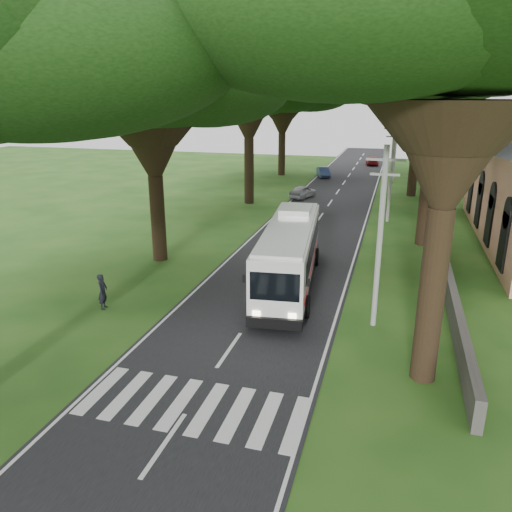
{
  "coord_description": "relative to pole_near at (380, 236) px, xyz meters",
  "views": [
    {
      "loc": [
        6.0,
        -15.16,
        9.93
      ],
      "look_at": [
        -0.5,
        7.74,
        2.2
      ],
      "focal_mm": 35.0,
      "sensor_mm": 36.0,
      "label": 1
    }
  ],
  "objects": [
    {
      "name": "ground",
      "position": [
        -5.5,
        -6.0,
        -4.18
      ],
      "size": [
        140.0,
        140.0,
        0.0
      ],
      "primitive_type": "plane",
      "color": "#1D4814",
      "rests_on": "ground"
    },
    {
      "name": "road",
      "position": [
        -5.5,
        19.0,
        -4.17
      ],
      "size": [
        8.0,
        120.0,
        0.04
      ],
      "primitive_type": "cube",
      "color": "black",
      "rests_on": "ground"
    },
    {
      "name": "crosswalk",
      "position": [
        -5.5,
        -8.0,
        -4.18
      ],
      "size": [
        8.0,
        3.0,
        0.01
      ],
      "primitive_type": "cube",
      "color": "silver",
      "rests_on": "ground"
    },
    {
      "name": "property_wall",
      "position": [
        3.5,
        18.0,
        -3.58
      ],
      "size": [
        0.35,
        50.0,
        1.2
      ],
      "primitive_type": "cube",
      "color": "#383533",
      "rests_on": "ground"
    },
    {
      "name": "pole_near",
      "position": [
        0.0,
        0.0,
        0.0
      ],
      "size": [
        1.6,
        0.24,
        8.0
      ],
      "color": "gray",
      "rests_on": "ground"
    },
    {
      "name": "pole_mid",
      "position": [
        0.0,
        20.0,
        0.0
      ],
      "size": [
        1.6,
        0.24,
        8.0
      ],
      "color": "gray",
      "rests_on": "ground"
    },
    {
      "name": "pole_far",
      "position": [
        0.0,
        40.0,
        0.0
      ],
      "size": [
        1.6,
        0.24,
        8.0
      ],
      "color": "gray",
      "rests_on": "ground"
    },
    {
      "name": "tree_l_mida",
      "position": [
        -13.5,
        6.0,
        6.35
      ],
      "size": [
        12.95,
        12.95,
        13.43
      ],
      "color": "black",
      "rests_on": "ground"
    },
    {
      "name": "tree_l_midb",
      "position": [
        -13.0,
        24.0,
        8.1
      ],
      "size": [
        14.05,
        14.05,
        15.42
      ],
      "color": "black",
      "rests_on": "ground"
    },
    {
      "name": "tree_l_far",
      "position": [
        -14.0,
        42.0,
        6.33
      ],
      "size": [
        14.2,
        14.2,
        13.63
      ],
      "color": "black",
      "rests_on": "ground"
    },
    {
      "name": "tree_r_mida",
      "position": [
        2.5,
        14.0,
        8.14
      ],
      "size": [
        13.76,
        13.76,
        15.41
      ],
      "color": "black",
      "rests_on": "ground"
    },
    {
      "name": "tree_r_midb",
      "position": [
        2.0,
        32.0,
        7.71
      ],
      "size": [
        14.4,
        14.4,
        15.08
      ],
      "color": "black",
      "rests_on": "ground"
    },
    {
      "name": "tree_r_far",
      "position": [
        3.0,
        50.0,
        8.49
      ],
      "size": [
        14.3,
        14.3,
        15.85
      ],
      "color": "black",
      "rests_on": "ground"
    },
    {
      "name": "coach_bus",
      "position": [
        -4.71,
        3.77,
        -2.32
      ],
      "size": [
        3.68,
        11.91,
        3.45
      ],
      "rotation": [
        0.0,
        0.0,
        0.1
      ],
      "color": "white",
      "rests_on": "ground"
    },
    {
      "name": "distant_car_a",
      "position": [
        -8.5,
        27.65,
        -3.52
      ],
      "size": [
        2.47,
        3.95,
        1.25
      ],
      "primitive_type": "imported",
      "rotation": [
        0.0,
        0.0,
        2.85
      ],
      "color": "#999A9E",
      "rests_on": "road"
    },
    {
      "name": "distant_car_b",
      "position": [
        -8.5,
        41.59,
        -3.55
      ],
      "size": [
        2.33,
        3.86,
        1.2
      ],
      "primitive_type": "imported",
      "rotation": [
        0.0,
        0.0,
        0.31
      ],
      "color": "navy",
      "rests_on": "road"
    },
    {
      "name": "distant_car_c",
      "position": [
        -3.26,
        54.96,
        -3.54
      ],
      "size": [
        2.09,
        4.37,
        1.23
      ],
      "primitive_type": "imported",
      "rotation": [
        0.0,
        0.0,
        3.23
      ],
      "color": "maroon",
      "rests_on": "road"
    },
    {
      "name": "pedestrian",
      "position": [
        -12.7,
        -1.72,
        -3.3
      ],
      "size": [
        0.54,
        0.72,
        1.77
      ],
      "primitive_type": "imported",
      "rotation": [
        0.0,
        0.0,
        1.77
      ],
      "color": "black",
      "rests_on": "ground"
    }
  ]
}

